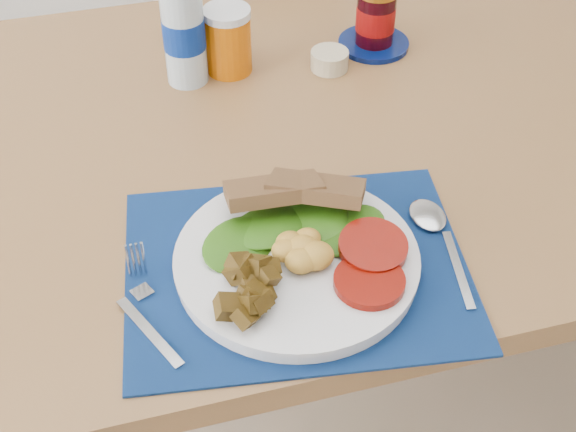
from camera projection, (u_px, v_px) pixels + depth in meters
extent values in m
cube|color=brown|center=(323.00, 133.00, 1.23)|extent=(1.40, 0.90, 0.04)
cylinder|color=brown|center=(529.00, 122.00, 1.89)|extent=(0.06, 0.06, 0.71)
cube|color=brown|center=(249.00, 77.00, 1.95)|extent=(0.41, 0.39, 0.04)
cylinder|color=brown|center=(300.00, 104.00, 2.22)|extent=(0.03, 0.03, 0.38)
cylinder|color=brown|center=(182.00, 119.00, 2.17)|extent=(0.03, 0.03, 0.38)
cylinder|color=brown|center=(328.00, 174.00, 2.00)|extent=(0.03, 0.03, 0.38)
cylinder|color=brown|center=(197.00, 193.00, 1.95)|extent=(0.03, 0.03, 0.38)
cube|color=black|center=(296.00, 268.00, 0.99)|extent=(0.46, 0.38, 0.00)
cylinder|color=silver|center=(297.00, 261.00, 0.98)|extent=(0.30, 0.30, 0.02)
ellipsoid|color=gold|center=(302.00, 248.00, 0.96)|extent=(0.07, 0.06, 0.03)
cylinder|color=maroon|center=(371.00, 266.00, 0.96)|extent=(0.08, 0.08, 0.01)
ellipsoid|color=#174108|center=(296.00, 227.00, 1.00)|extent=(0.16, 0.10, 0.01)
cube|color=brown|center=(295.00, 189.00, 1.02)|extent=(0.14, 0.10, 0.04)
cube|color=#B2B5BA|center=(149.00, 332.00, 0.91)|extent=(0.06, 0.12, 0.00)
cube|color=#B2B5BA|center=(140.00, 280.00, 0.97)|extent=(0.05, 0.07, 0.00)
cube|color=#B2B5BA|center=(458.00, 269.00, 0.98)|extent=(0.04, 0.13, 0.00)
ellipsoid|color=#B2B5BA|center=(427.00, 217.00, 1.05)|extent=(0.05, 0.06, 0.01)
cylinder|color=#ADBFCC|center=(184.00, 33.00, 1.25)|extent=(0.07, 0.07, 0.17)
cylinder|color=navy|center=(184.00, 33.00, 1.25)|extent=(0.07, 0.07, 0.05)
cylinder|color=#CC5C05|center=(228.00, 42.00, 1.29)|extent=(0.07, 0.07, 0.10)
cylinder|color=#C2B38E|center=(330.00, 60.00, 1.32)|extent=(0.06, 0.06, 0.03)
cylinder|color=#04134C|center=(373.00, 44.00, 1.38)|extent=(0.12, 0.12, 0.01)
cylinder|color=black|center=(376.00, 18.00, 1.34)|extent=(0.07, 0.07, 0.09)
cylinder|color=maroon|center=(376.00, 18.00, 1.34)|extent=(0.07, 0.07, 0.04)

